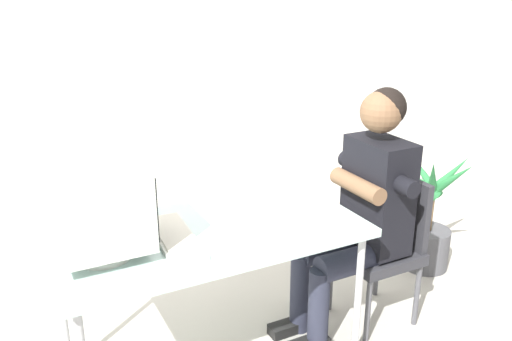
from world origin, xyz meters
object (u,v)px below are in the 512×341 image
at_px(potted_plant, 429,225).
at_px(desk, 210,240).
at_px(crt_monitor, 100,209).
at_px(keyboard, 175,237).
at_px(person_seated, 363,204).
at_px(office_chair, 385,241).

bearing_deg(potted_plant, desk, -171.13).
relative_size(desk, crt_monitor, 3.64).
xyz_separation_m(keyboard, person_seated, (1.03, -0.01, -0.04)).
bearing_deg(crt_monitor, potted_plant, 7.79).
relative_size(crt_monitor, potted_plant, 0.46).
bearing_deg(person_seated, keyboard, 179.55).
xyz_separation_m(desk, potted_plant, (1.67, 0.26, -0.40)).
relative_size(desk, person_seated, 1.06).
bearing_deg(crt_monitor, person_seated, -0.07).
xyz_separation_m(desk, keyboard, (-0.17, -0.03, 0.07)).
bearing_deg(keyboard, desk, 8.98).
bearing_deg(person_seated, office_chair, 0.00).
relative_size(desk, office_chair, 1.70).
height_order(desk, keyboard, keyboard).
bearing_deg(person_seated, desk, 177.62).
bearing_deg(person_seated, potted_plant, 20.03).
distance_m(crt_monitor, person_seated, 1.36).
xyz_separation_m(office_chair, person_seated, (-0.18, -0.00, 0.26)).
height_order(crt_monitor, person_seated, person_seated).
xyz_separation_m(office_chair, potted_plant, (0.64, 0.30, -0.16)).
height_order(keyboard, office_chair, office_chair).
xyz_separation_m(crt_monitor, person_seated, (1.34, -0.00, -0.24)).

